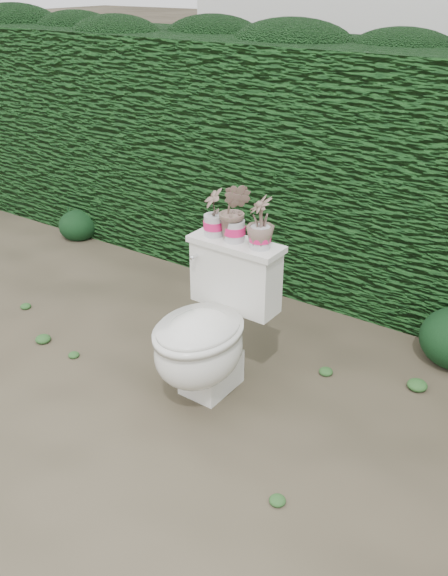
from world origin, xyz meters
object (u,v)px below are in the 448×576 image
Objects in this scene: potted_plant_right at (260,224)px; potted_plant_center at (235,213)px; toilet at (208,332)px; potted_plant_left at (214,213)px.

potted_plant_center is at bearing -133.82° from potted_plant_right.
toilet is 2.64× the size of potted_plant_center.
toilet is 3.12× the size of potted_plant_right.
potted_plant_center reaches higher than toilet.
potted_plant_center is (0.13, -0.00, 0.03)m from potted_plant_left.
toilet is 3.29× the size of potted_plant_left.
potted_plant_center is 1.18× the size of potted_plant_right.
toilet is at bearing -96.19° from potted_plant_center.
potted_plant_center reaches higher than potted_plant_left.
potted_plant_right is at bearing 59.10° from toilet.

